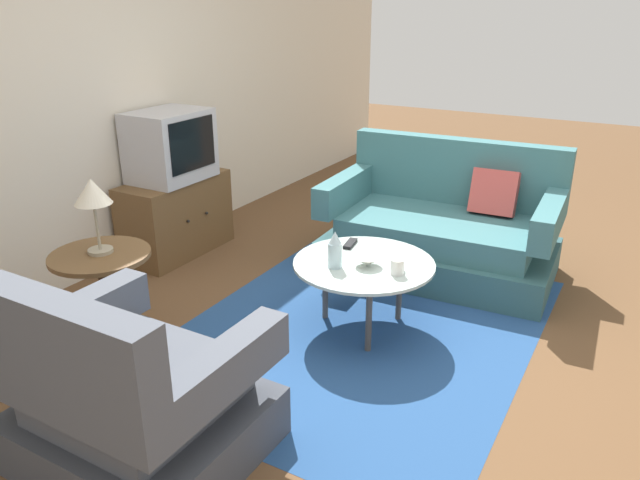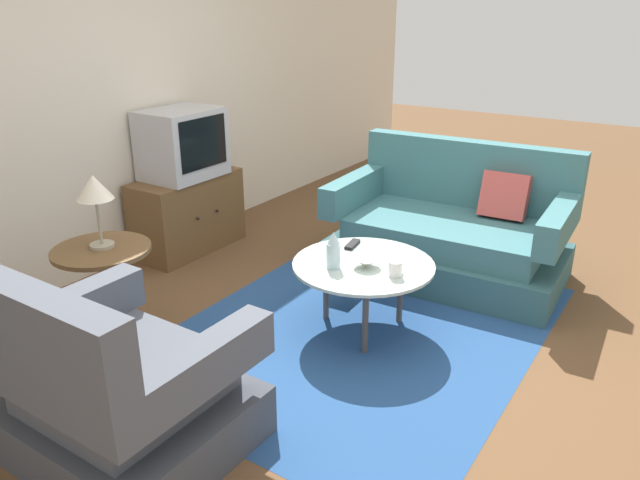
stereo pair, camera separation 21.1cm
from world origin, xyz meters
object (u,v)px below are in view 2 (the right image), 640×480
object	(u,v)px
tv_stand	(188,213)
tv_remote_dark	(352,244)
vase	(333,251)
couch	(451,233)
table_lamp	(95,191)
television	(182,144)
bowl	(366,262)
coffee_table	(363,269)
mug	(395,268)
side_table	(105,275)
armchair	(116,392)

from	to	relation	value
tv_stand	tv_remote_dark	xyz separation A→B (m)	(-0.17, -1.59, 0.15)
vase	couch	bearing A→B (deg)	-10.56
table_lamp	vase	size ratio (longest dim) A/B	1.88
television	table_lamp	xyz separation A→B (m)	(-1.28, -0.65, 0.06)
table_lamp	bowl	bearing A→B (deg)	-53.29
coffee_table	mug	size ratio (longest dim) A/B	6.79
side_table	coffee_table	bearing A→B (deg)	-50.63
mug	bowl	xyz separation A→B (m)	(0.02, 0.19, -0.02)
couch	mug	bearing A→B (deg)	93.06
side_table	tv_remote_dark	bearing A→B (deg)	-39.92
tv_remote_dark	vase	bearing A→B (deg)	2.08
vase	bowl	size ratio (longest dim) A/B	1.39
armchair	couch	size ratio (longest dim) A/B	0.59
side_table	bowl	size ratio (longest dim) A/B	3.82
coffee_table	television	world-z (taller)	television
television	bowl	xyz separation A→B (m)	(-0.41, -1.81, -0.39)
armchair	bowl	bearing A→B (deg)	75.37
side_table	tv_stand	world-z (taller)	same
couch	armchair	bearing A→B (deg)	76.95
side_table	table_lamp	size ratio (longest dim) A/B	1.46
table_lamp	bowl	size ratio (longest dim) A/B	2.62
mug	side_table	bearing A→B (deg)	122.63
couch	tv_stand	size ratio (longest dim) A/B	1.85
bowl	armchair	bearing A→B (deg)	165.03
side_table	table_lamp	xyz separation A→B (m)	(0.01, 0.01, 0.48)
tv_stand	television	distance (m)	0.55
coffee_table	mug	bearing A→B (deg)	-103.46
television	vase	size ratio (longest dim) A/B	2.68
side_table	mug	distance (m)	1.61
side_table	tv_stand	xyz separation A→B (m)	(1.29, 0.66, -0.13)
armchair	coffee_table	bearing A→B (deg)	77.06
mug	bowl	distance (m)	0.19
tv_remote_dark	tv_stand	bearing A→B (deg)	-106.45
armchair	vase	xyz separation A→B (m)	(1.35, -0.24, 0.23)
television	armchair	bearing A→B (deg)	-142.69
couch	bowl	bearing A→B (deg)	83.26
armchair	tv_remote_dark	distance (m)	1.71
couch	table_lamp	distance (m)	2.43
table_lamp	mug	xyz separation A→B (m)	(0.85, -1.36, -0.43)
side_table	television	world-z (taller)	television
armchair	side_table	size ratio (longest dim) A/B	1.62
side_table	table_lamp	bearing A→B (deg)	22.69
mug	bowl	world-z (taller)	mug
coffee_table	tv_stand	distance (m)	1.82
mug	armchair	bearing A→B (deg)	157.98
coffee_table	tv_stand	size ratio (longest dim) A/B	0.94
side_table	vase	distance (m)	1.28
tv_stand	mug	size ratio (longest dim) A/B	7.25
armchair	tv_remote_dark	bearing A→B (deg)	84.80
armchair	table_lamp	size ratio (longest dim) A/B	2.37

